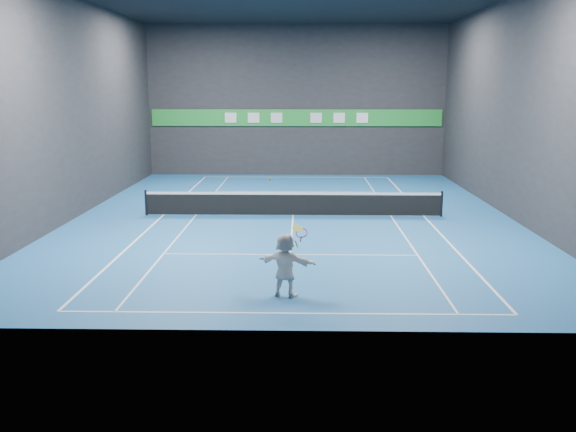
{
  "coord_description": "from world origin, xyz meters",
  "views": [
    {
      "loc": [
        0.39,
        -26.43,
        5.29
      ],
      "look_at": [
        -0.04,
        -7.54,
        1.5
      ],
      "focal_mm": 40.0,
      "sensor_mm": 36.0,
      "label": 1
    }
  ],
  "objects_px": {
    "tennis_racket": "(301,234)",
    "tennis_net": "(293,203)",
    "tennis_ball": "(270,179)",
    "player": "(285,265)"
  },
  "relations": [
    {
      "from": "tennis_racket",
      "to": "tennis_net",
      "type": "bearing_deg",
      "value": 91.89
    },
    {
      "from": "tennis_ball",
      "to": "tennis_racket",
      "type": "relative_size",
      "value": 0.1
    },
    {
      "from": "player",
      "to": "tennis_net",
      "type": "relative_size",
      "value": 0.13
    },
    {
      "from": "player",
      "to": "tennis_net",
      "type": "distance_m",
      "value": 10.57
    },
    {
      "from": "player",
      "to": "tennis_net",
      "type": "bearing_deg",
      "value": -71.25
    },
    {
      "from": "tennis_ball",
      "to": "tennis_racket",
      "type": "distance_m",
      "value": 1.6
    },
    {
      "from": "tennis_net",
      "to": "tennis_racket",
      "type": "bearing_deg",
      "value": -88.11
    },
    {
      "from": "tennis_net",
      "to": "tennis_racket",
      "type": "distance_m",
      "value": 10.59
    },
    {
      "from": "tennis_ball",
      "to": "tennis_racket",
      "type": "xyz_separation_m",
      "value": [
        0.78,
        -0.08,
        -1.4
      ]
    },
    {
      "from": "player",
      "to": "tennis_ball",
      "type": "bearing_deg",
      "value": 1.41
    }
  ]
}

